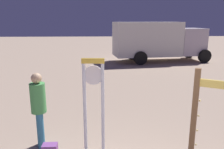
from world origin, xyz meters
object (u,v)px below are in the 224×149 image
person_near_clock (39,107)px  standing_clock (94,98)px  arrow_sign (214,105)px  box_truck_near (157,40)px

person_near_clock → standing_clock: bearing=-17.6°
arrow_sign → box_truck_near: 12.34m
standing_clock → person_near_clock: size_ratio=1.22×
standing_clock → box_truck_near: bearing=70.1°
standing_clock → box_truck_near: (4.16, 11.50, 0.22)m
person_near_clock → arrow_sign: bearing=-17.4°
box_truck_near → arrow_sign: bearing=-99.1°
arrow_sign → box_truck_near: (1.96, 12.18, 0.16)m
standing_clock → box_truck_near: 12.23m
person_near_clock → box_truck_near: box_truck_near is taller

